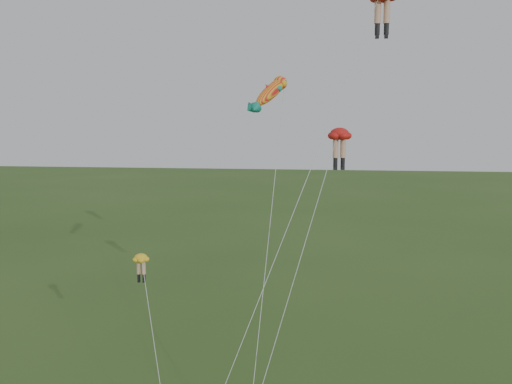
# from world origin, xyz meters

# --- Properties ---
(legs_kite_red_high) EXTENTS (9.73, 11.21, 23.21)m
(legs_kite_red_high) POSITION_xyz_m (7.31, 8.68, 22.32)
(legs_kite_red_high) COLOR red
(legs_kite_red_high) RESTS_ON ground
(legs_kite_red_mid) EXTENTS (5.33, 9.46, 15.30)m
(legs_kite_red_mid) POSITION_xyz_m (4.99, 5.82, 14.51)
(legs_kite_red_mid) COLOR red
(legs_kite_red_mid) RESTS_ON ground
(legs_kite_yellow) EXTENTS (3.89, 6.61, 8.71)m
(legs_kite_yellow) POSITION_xyz_m (-5.08, 2.66, 7.92)
(legs_kite_yellow) COLOR yellow
(legs_kite_yellow) RESTS_ON ground
(fish_kite) EXTENTS (2.52, 12.22, 18.60)m
(fish_kite) POSITION_xyz_m (1.02, 8.96, 17.28)
(fish_kite) COLOR gold
(fish_kite) RESTS_ON ground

